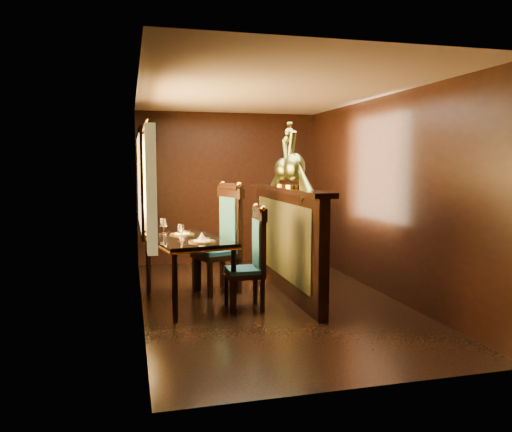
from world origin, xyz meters
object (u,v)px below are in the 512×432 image
object	(u,v)px
chair_left	(253,255)
chair_right	(225,234)
peacock_right	(283,159)
peacock_left	(295,155)
dining_table	(187,244)

from	to	relation	value
chair_left	chair_right	xyz separation A→B (m)	(-0.16, 0.86, 0.12)
peacock_right	peacock_left	bearing A→B (deg)	-90.00
chair_left	peacock_right	xyz separation A→B (m)	(0.58, 0.74, 1.09)
peacock_right	chair_left	bearing A→B (deg)	-128.35
chair_left	peacock_left	distance (m)	1.31
chair_left	peacock_right	distance (m)	1.44
chair_left	peacock_left	bearing A→B (deg)	27.01
dining_table	chair_right	bearing A→B (deg)	31.16
chair_right	peacock_right	distance (m)	1.23
chair_right	peacock_left	world-z (taller)	peacock_left
peacock_left	chair_right	bearing A→B (deg)	142.42
chair_right	chair_left	bearing A→B (deg)	-98.63
dining_table	chair_right	xyz separation A→B (m)	(0.54, 0.49, 0.03)
chair_right	peacock_left	size ratio (longest dim) A/B	1.77
chair_left	peacock_left	size ratio (longest dim) A/B	1.48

